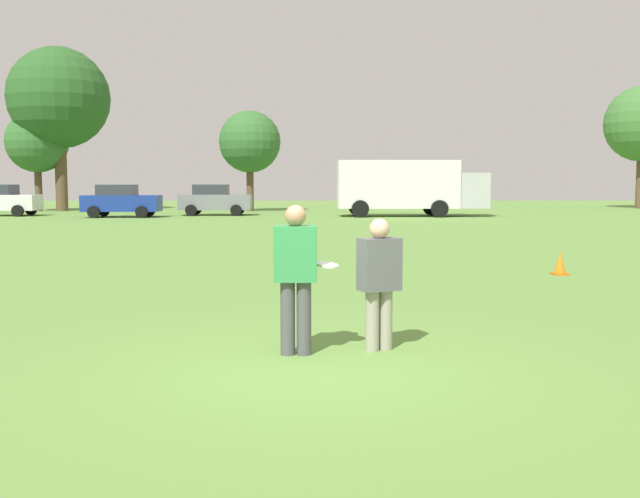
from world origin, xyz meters
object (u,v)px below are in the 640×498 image
at_px(parked_car_center, 121,201).
at_px(box_truck, 408,186).
at_px(player_thrower, 295,271).
at_px(frisbee, 327,265).
at_px(parked_car_mid_left, 0,200).
at_px(traffic_cone, 560,264).
at_px(player_defender, 379,277).
at_px(parked_car_mid_right, 215,200).

height_order(parked_car_center, box_truck, box_truck).
bearing_deg(box_truck, player_thrower, -99.44).
distance_m(frisbee, box_truck, 33.73).
bearing_deg(parked_car_mid_left, parked_car_center, -12.56).
distance_m(frisbee, traffic_cone, 8.57).
relative_size(player_defender, parked_car_center, 0.36).
bearing_deg(box_truck, parked_car_mid_right, 172.72).
height_order(parked_car_mid_left, box_truck, box_truck).
height_order(frisbee, traffic_cone, frisbee).
relative_size(player_thrower, traffic_cone, 3.49).
bearing_deg(parked_car_mid_left, parked_car_mid_right, 3.35).
bearing_deg(parked_car_center, parked_car_mid_right, 25.87).
xyz_separation_m(traffic_cone, parked_car_mid_right, (-11.08, 27.84, 0.69)).
bearing_deg(frisbee, parked_car_center, 108.75).
relative_size(parked_car_mid_left, box_truck, 0.50).
bearing_deg(parked_car_center, traffic_cone, -57.87).
bearing_deg(traffic_cone, parked_car_mid_right, 111.71).
xyz_separation_m(frisbee, parked_car_center, (-10.99, 32.38, -0.08)).
distance_m(traffic_cone, parked_car_mid_right, 29.98).
xyz_separation_m(parked_car_mid_left, parked_car_center, (7.43, -1.66, 0.00)).
height_order(parked_car_center, parked_car_mid_right, same).
relative_size(traffic_cone, parked_car_center, 0.11).
relative_size(player_thrower, parked_car_center, 0.40).
relative_size(player_thrower, player_defender, 1.11).
height_order(player_defender, parked_car_mid_right, parked_car_mid_right).
height_order(traffic_cone, box_truck, box_truck).
height_order(player_thrower, player_defender, player_thrower).
bearing_deg(player_thrower, box_truck, 80.56).
bearing_deg(box_truck, traffic_cone, -90.45).
xyz_separation_m(player_thrower, parked_car_mid_right, (-5.73, 34.86, -0.02)).
bearing_deg(player_defender, box_truck, 82.09).
distance_m(traffic_cone, parked_car_mid_left, 35.84).
relative_size(parked_car_mid_left, parked_car_center, 1.00).
height_order(traffic_cone, parked_car_center, parked_car_center).
height_order(player_defender, parked_car_center, parked_car_center).
relative_size(traffic_cone, box_truck, 0.06).
xyz_separation_m(frisbee, box_truck, (5.21, 33.31, 0.75)).
xyz_separation_m(player_thrower, parked_car_mid_left, (-18.07, 34.14, -0.02)).
distance_m(traffic_cone, parked_car_center, 30.08).
distance_m(frisbee, parked_car_mid_right, 35.28).
xyz_separation_m(traffic_cone, parked_car_center, (-15.99, 25.46, 0.69)).
bearing_deg(parked_car_mid_left, box_truck, -1.74).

